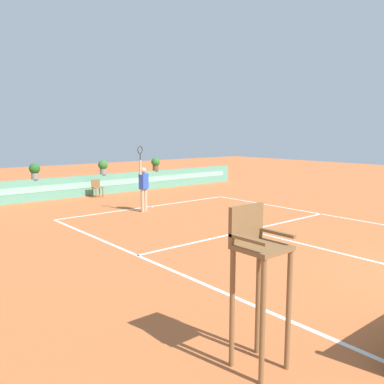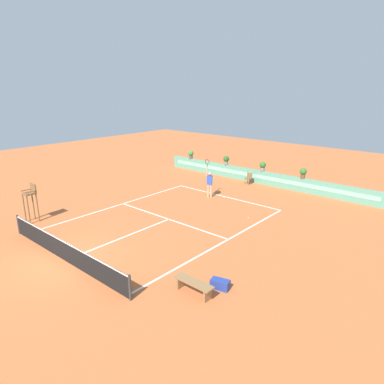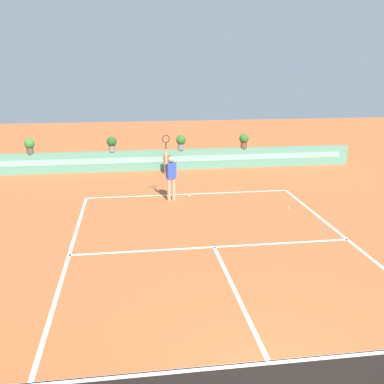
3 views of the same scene
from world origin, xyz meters
TOP-DOWN VIEW (x-y plane):
  - ground_plane at (0.00, 6.00)m, footprint 60.00×60.00m
  - court_lines at (0.00, 6.72)m, footprint 8.32×11.94m
  - net at (0.00, 0.00)m, footprint 8.92×0.10m
  - back_wall_barrier at (0.00, 16.39)m, footprint 18.00×0.21m
  - ball_kid_chair at (-0.53, 15.66)m, footprint 0.44×0.44m
  - tennis_player at (-0.80, 11.15)m, footprint 0.59×0.34m
  - tennis_ball_near_baseline at (3.34, 9.46)m, footprint 0.07×0.07m
  - potted_plant_centre at (0.20, 16.39)m, footprint 0.48×0.48m
  - potted_plant_far_left at (-7.04, 16.39)m, footprint 0.48×0.48m
  - potted_plant_right at (3.42, 16.39)m, footprint 0.48×0.48m
  - potted_plant_left at (-3.19, 16.39)m, footprint 0.48×0.48m

SIDE VIEW (x-z plane):
  - ground_plane at x=0.00m, z-range 0.00..0.00m
  - court_lines at x=0.00m, z-range 0.00..0.01m
  - tennis_ball_near_baseline at x=3.34m, z-range 0.00..0.07m
  - ball_kid_chair at x=-0.53m, z-range 0.05..0.90m
  - back_wall_barrier at x=0.00m, z-range 0.00..1.00m
  - net at x=0.00m, z-range 0.01..1.01m
  - tennis_player at x=-0.80m, z-range -0.24..2.34m
  - potted_plant_centre at x=0.20m, z-range 1.05..1.78m
  - potted_plant_far_left at x=-7.04m, z-range 1.05..1.78m
  - potted_plant_right at x=3.42m, z-range 1.05..1.78m
  - potted_plant_left at x=-3.19m, z-range 1.05..1.78m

